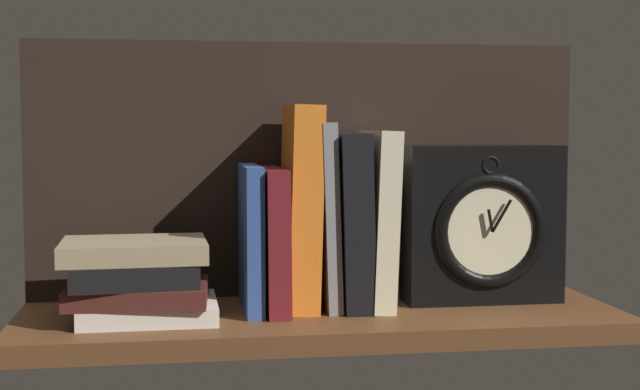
{
  "coord_description": "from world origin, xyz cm",
  "views": [
    {
      "loc": [
        -17.7,
        -110.52,
        23.11
      ],
      "look_at": [
        0.32,
        3.06,
        14.31
      ],
      "focal_mm": 51.13,
      "sensor_mm": 36.0,
      "label": 1
    }
  ],
  "objects": [
    {
      "name": "ground_plane",
      "position": [
        0.0,
        0.0,
        -1.25
      ],
      "size": [
        74.64,
        25.3,
        2.5
      ],
      "primitive_type": "cube",
      "color": "brown"
    },
    {
      "name": "back_panel",
      "position": [
        0.0,
        12.05,
        17.14
      ],
      "size": [
        74.64,
        1.2,
        34.27
      ],
      "primitive_type": "cube",
      "color": "black",
      "rests_on": "ground_plane"
    },
    {
      "name": "book_blue_modern",
      "position": [
        -8.48,
        3.06,
        9.07
      ],
      "size": [
        2.22,
        15.38,
        18.15
      ],
      "primitive_type": "cube",
      "rotation": [
        0.0,
        0.0,
        0.0
      ],
      "color": "#2D4C8E",
      "rests_on": "ground_plane"
    },
    {
      "name": "book_maroon_dawkins",
      "position": [
        -5.73,
        3.06,
        8.9
      ],
      "size": [
        2.89,
        16.79,
        17.81
      ],
      "primitive_type": "cube",
      "rotation": [
        0.0,
        -0.01,
        0.0
      ],
      "color": "maroon",
      "rests_on": "ground_plane"
    },
    {
      "name": "book_orange_pandolfini",
      "position": [
        -2.14,
        3.06,
        12.8
      ],
      "size": [
        4.54,
        12.55,
        25.7
      ],
      "primitive_type": "cube",
      "rotation": [
        0.0,
        0.03,
        0.0
      ],
      "color": "orange",
      "rests_on": "ground_plane"
    },
    {
      "name": "book_gray_chess",
      "position": [
        0.97,
        3.06,
        11.73
      ],
      "size": [
        2.6,
        12.74,
        23.5
      ],
      "primitive_type": "cube",
      "rotation": [
        0.0,
        -0.03,
        0.0
      ],
      "color": "gray",
      "rests_on": "ground_plane"
    },
    {
      "name": "book_black_skeptic",
      "position": [
        4.06,
        3.06,
        11.05
      ],
      "size": [
        4.4,
        14.31,
        22.2
      ],
      "primitive_type": "cube",
      "rotation": [
        0.0,
        -0.03,
        0.0
      ],
      "color": "black",
      "rests_on": "ground_plane"
    },
    {
      "name": "book_cream_twain",
      "position": [
        7.64,
        3.06,
        11.23
      ],
      "size": [
        3.59,
        14.6,
        22.54
      ],
      "primitive_type": "cube",
      "rotation": [
        0.0,
        0.04,
        0.0
      ],
      "color": "beige",
      "rests_on": "ground_plane"
    },
    {
      "name": "framed_clock",
      "position": [
        21.79,
        2.37,
        10.17
      ],
      "size": [
        20.52,
        7.26,
        20.52
      ],
      "color": "black",
      "rests_on": "ground_plane"
    },
    {
      "name": "book_stack_side",
      "position": [
        -22.28,
        -1.19,
        4.76
      ],
      "size": [
        18.39,
        14.39,
        9.48
      ],
      "color": "beige",
      "rests_on": "ground_plane"
    }
  ]
}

